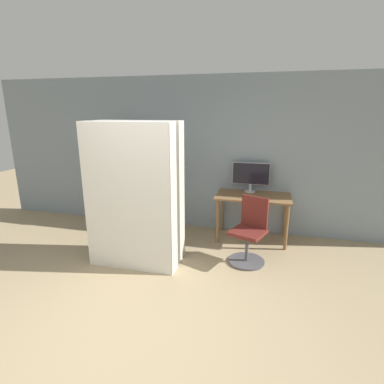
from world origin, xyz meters
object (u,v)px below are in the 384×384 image
(office_chair, at_px, (249,236))
(monitor, at_px, (251,175))
(bookshelf, at_px, (127,178))
(mattress_near, at_px, (130,198))
(mattress_far, at_px, (141,191))

(office_chair, bearing_deg, monitor, 94.04)
(bookshelf, xyz_separation_m, mattress_near, (0.81, -1.57, 0.11))
(monitor, height_order, office_chair, monitor)
(monitor, xyz_separation_m, office_chair, (0.07, -1.03, -0.68))
(monitor, xyz_separation_m, bookshelf, (-2.29, -0.00, -0.18))
(monitor, relative_size, office_chair, 0.67)
(office_chair, height_order, mattress_far, mattress_far)
(bookshelf, distance_m, mattress_far, 1.45)
(mattress_far, bearing_deg, office_chair, 6.39)
(bookshelf, bearing_deg, office_chair, -23.50)
(mattress_near, distance_m, mattress_far, 0.37)
(office_chair, xyz_separation_m, mattress_far, (-1.55, -0.17, 0.61))
(office_chair, bearing_deg, mattress_near, -160.72)
(mattress_near, height_order, mattress_far, same)
(mattress_near, relative_size, mattress_far, 1.00)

